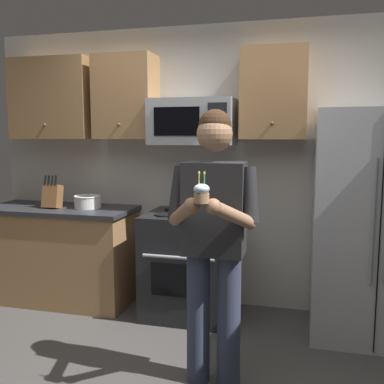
{
  "coord_description": "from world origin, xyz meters",
  "views": [
    {
      "loc": [
        0.83,
        -2.3,
        1.6
      ],
      "look_at": [
        0.14,
        0.33,
        1.25
      ],
      "focal_mm": 40.88,
      "sensor_mm": 36.0,
      "label": 1
    }
  ],
  "objects_px": {
    "oven_range": "(189,264)",
    "person": "(214,233)",
    "refrigerator": "(372,225)",
    "knife_block": "(52,196)",
    "cupcake": "(202,193)",
    "bowl_large_white": "(88,201)",
    "microwave": "(193,122)"
  },
  "relations": [
    {
      "from": "oven_range",
      "to": "cupcake",
      "type": "xyz_separation_m",
      "value": [
        0.43,
        -1.37,
        0.83
      ]
    },
    {
      "from": "knife_block",
      "to": "cupcake",
      "type": "xyz_separation_m",
      "value": [
        1.77,
        -1.34,
        0.26
      ]
    },
    {
      "from": "knife_block",
      "to": "cupcake",
      "type": "relative_size",
      "value": 1.84
    },
    {
      "from": "knife_block",
      "to": "person",
      "type": "xyz_separation_m",
      "value": [
        1.77,
        -1.01,
        -0.04
      ]
    },
    {
      "from": "person",
      "to": "cupcake",
      "type": "relative_size",
      "value": 10.13
    },
    {
      "from": "knife_block",
      "to": "cupcake",
      "type": "bearing_deg",
      "value": -37.14
    },
    {
      "from": "refrigerator",
      "to": "bowl_large_white",
      "type": "distance_m",
      "value": 2.51
    },
    {
      "from": "bowl_large_white",
      "to": "person",
      "type": "distance_m",
      "value": 1.81
    },
    {
      "from": "knife_block",
      "to": "bowl_large_white",
      "type": "height_order",
      "value": "knife_block"
    },
    {
      "from": "oven_range",
      "to": "knife_block",
      "type": "relative_size",
      "value": 2.91
    },
    {
      "from": "cupcake",
      "to": "refrigerator",
      "type": "bearing_deg",
      "value": 51.3
    },
    {
      "from": "oven_range",
      "to": "cupcake",
      "type": "bearing_deg",
      "value": -72.38
    },
    {
      "from": "person",
      "to": "cupcake",
      "type": "distance_m",
      "value": 0.44
    },
    {
      "from": "refrigerator",
      "to": "cupcake",
      "type": "relative_size",
      "value": 10.35
    },
    {
      "from": "oven_range",
      "to": "person",
      "type": "distance_m",
      "value": 1.25
    },
    {
      "from": "knife_block",
      "to": "cupcake",
      "type": "distance_m",
      "value": 2.23
    },
    {
      "from": "oven_range",
      "to": "microwave",
      "type": "bearing_deg",
      "value": 89.98
    },
    {
      "from": "cupcake",
      "to": "bowl_large_white",
      "type": "bearing_deg",
      "value": 135.51
    },
    {
      "from": "refrigerator",
      "to": "person",
      "type": "bearing_deg",
      "value": -136.79
    },
    {
      "from": "refrigerator",
      "to": "person",
      "type": "xyz_separation_m",
      "value": [
        -1.07,
        -1.0,
        0.1
      ]
    },
    {
      "from": "refrigerator",
      "to": "cupcake",
      "type": "height_order",
      "value": "refrigerator"
    },
    {
      "from": "oven_range",
      "to": "bowl_large_white",
      "type": "height_order",
      "value": "bowl_large_white"
    },
    {
      "from": "refrigerator",
      "to": "knife_block",
      "type": "height_order",
      "value": "refrigerator"
    },
    {
      "from": "microwave",
      "to": "knife_block",
      "type": "xyz_separation_m",
      "value": [
        -1.33,
        -0.15,
        -0.69
      ]
    },
    {
      "from": "microwave",
      "to": "person",
      "type": "relative_size",
      "value": 0.42
    },
    {
      "from": "knife_block",
      "to": "bowl_large_white",
      "type": "bearing_deg",
      "value": 13.54
    },
    {
      "from": "microwave",
      "to": "cupcake",
      "type": "height_order",
      "value": "microwave"
    },
    {
      "from": "oven_range",
      "to": "person",
      "type": "height_order",
      "value": "person"
    },
    {
      "from": "oven_range",
      "to": "cupcake",
      "type": "height_order",
      "value": "cupcake"
    },
    {
      "from": "bowl_large_white",
      "to": "knife_block",
      "type": "bearing_deg",
      "value": -166.46
    },
    {
      "from": "person",
      "to": "knife_block",
      "type": "bearing_deg",
      "value": 150.25
    },
    {
      "from": "bowl_large_white",
      "to": "cupcake",
      "type": "relative_size",
      "value": 1.48
    }
  ]
}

